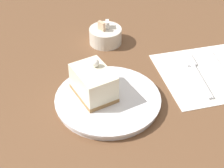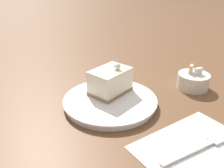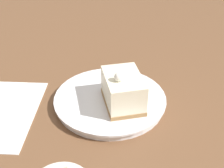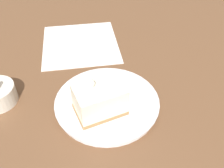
% 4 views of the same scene
% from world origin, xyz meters
% --- Properties ---
extents(ground_plane, '(4.00, 4.00, 0.00)m').
position_xyz_m(ground_plane, '(0.00, 0.00, 0.00)').
color(ground_plane, brown).
extents(plate, '(0.22, 0.22, 0.02)m').
position_xyz_m(plate, '(0.00, -0.00, 0.01)').
color(plate, white).
rests_on(plate, ground_plane).
extents(cake_slice, '(0.07, 0.10, 0.08)m').
position_xyz_m(cake_slice, '(-0.02, 0.02, 0.05)').
color(cake_slice, '#9E7547').
rests_on(cake_slice, plate).
extents(napkin, '(0.26, 0.25, 0.00)m').
position_xyz_m(napkin, '(0.25, -0.02, 0.00)').
color(napkin, white).
rests_on(napkin, ground_plane).
extents(fork, '(0.07, 0.16, 0.00)m').
position_xyz_m(fork, '(0.22, 0.00, 0.01)').
color(fork, silver).
rests_on(fork, napkin).
extents(knife, '(0.07, 0.18, 0.00)m').
position_xyz_m(knife, '(0.27, -0.05, 0.01)').
color(knife, silver).
rests_on(knife, napkin).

